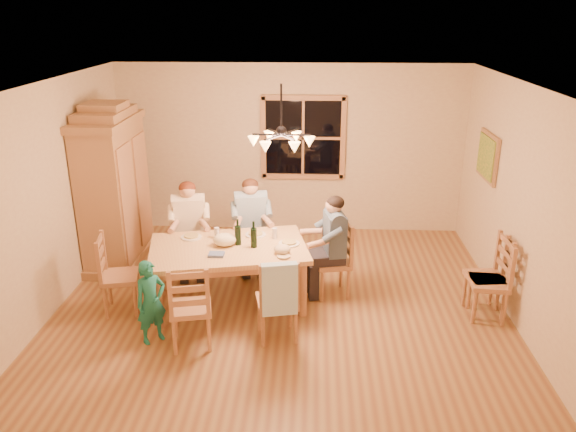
{
  "coord_description": "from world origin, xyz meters",
  "views": [
    {
      "loc": [
        0.37,
        -6.27,
        3.48
      ],
      "look_at": [
        0.07,
        0.1,
        1.11
      ],
      "focal_mm": 35.0,
      "sensor_mm": 36.0,
      "label": 1
    }
  ],
  "objects_px": {
    "chair_far_left": "(191,254)",
    "adult_plaid_man": "(251,214)",
    "chair_end_right": "(332,273)",
    "chair_far_right": "(252,250)",
    "child": "(151,302)",
    "chandelier": "(281,139)",
    "adult_slate_man": "(333,234)",
    "dining_table": "(229,254)",
    "chair_spare_front": "(484,289)",
    "armoire": "(114,192)",
    "chair_end_left": "(122,288)",
    "chair_near_right": "(277,313)",
    "wine_bottle_a": "(238,232)",
    "adult_woman": "(189,217)",
    "wine_bottle_b": "(254,234)",
    "chair_near_left": "(191,320)",
    "chair_spare_back": "(487,294)"
  },
  "relations": [
    {
      "from": "chair_far_left",
      "to": "chair_far_right",
      "type": "relative_size",
      "value": 1.0
    },
    {
      "from": "wine_bottle_b",
      "to": "chandelier",
      "type": "bearing_deg",
      "value": 10.3
    },
    {
      "from": "adult_plaid_man",
      "to": "child",
      "type": "xyz_separation_m",
      "value": [
        -0.9,
        -1.85,
        -0.36
      ]
    },
    {
      "from": "chair_near_left",
      "to": "chandelier",
      "type": "bearing_deg",
      "value": 36.02
    },
    {
      "from": "adult_woman",
      "to": "wine_bottle_a",
      "type": "relative_size",
      "value": 2.65
    },
    {
      "from": "chair_far_left",
      "to": "child",
      "type": "xyz_separation_m",
      "value": [
        -0.08,
        -1.68,
        0.18
      ]
    },
    {
      "from": "armoire",
      "to": "chair_end_right",
      "type": "xyz_separation_m",
      "value": [
        3.05,
        -0.9,
        -0.75
      ]
    },
    {
      "from": "wine_bottle_a",
      "to": "wine_bottle_b",
      "type": "distance_m",
      "value": 0.21
    },
    {
      "from": "chair_end_left",
      "to": "wine_bottle_a",
      "type": "bearing_deg",
      "value": 91.61
    },
    {
      "from": "chair_far_left",
      "to": "dining_table",
      "type": "bearing_deg",
      "value": 117.9
    },
    {
      "from": "dining_table",
      "to": "chair_end_right",
      "type": "relative_size",
      "value": 2.1
    },
    {
      "from": "chair_end_right",
      "to": "chair_spare_back",
      "type": "distance_m",
      "value": 1.88
    },
    {
      "from": "chair_end_right",
      "to": "dining_table",
      "type": "bearing_deg",
      "value": 90.0
    },
    {
      "from": "chandelier",
      "to": "adult_plaid_man",
      "type": "height_order",
      "value": "chandelier"
    },
    {
      "from": "chair_far_right",
      "to": "adult_slate_man",
      "type": "distance_m",
      "value": 1.4
    },
    {
      "from": "chair_far_left",
      "to": "adult_woman",
      "type": "height_order",
      "value": "adult_woman"
    },
    {
      "from": "armoire",
      "to": "adult_woman",
      "type": "distance_m",
      "value": 1.22
    },
    {
      "from": "chair_spare_back",
      "to": "chandelier",
      "type": "bearing_deg",
      "value": 89.23
    },
    {
      "from": "armoire",
      "to": "wine_bottle_b",
      "type": "height_order",
      "value": "armoire"
    },
    {
      "from": "chair_near_right",
      "to": "chair_end_left",
      "type": "height_order",
      "value": "same"
    },
    {
      "from": "chair_near_left",
      "to": "adult_slate_man",
      "type": "relative_size",
      "value": 1.13
    },
    {
      "from": "chair_near_right",
      "to": "adult_slate_man",
      "type": "bearing_deg",
      "value": 46.74
    },
    {
      "from": "chair_far_right",
      "to": "chair_end_left",
      "type": "distance_m",
      "value": 1.89
    },
    {
      "from": "armoire",
      "to": "adult_slate_man",
      "type": "distance_m",
      "value": 3.19
    },
    {
      "from": "chandelier",
      "to": "armoire",
      "type": "xyz_separation_m",
      "value": [
        -2.42,
        1.11,
        -1.02
      ]
    },
    {
      "from": "adult_woman",
      "to": "chair_near_left",
      "type": "bearing_deg",
      "value": 90.0
    },
    {
      "from": "child",
      "to": "chair_near_left",
      "type": "bearing_deg",
      "value": -50.24
    },
    {
      "from": "chair_end_right",
      "to": "child",
      "type": "relative_size",
      "value": 1.03
    },
    {
      "from": "chandelier",
      "to": "dining_table",
      "type": "relative_size",
      "value": 0.37
    },
    {
      "from": "chair_far_left",
      "to": "adult_plaid_man",
      "type": "bearing_deg",
      "value": -180.0
    },
    {
      "from": "armoire",
      "to": "chair_end_left",
      "type": "xyz_separation_m",
      "value": [
        0.49,
        -1.43,
        -0.75
      ]
    },
    {
      "from": "adult_slate_man",
      "to": "chair_spare_front",
      "type": "xyz_separation_m",
      "value": [
        1.82,
        -0.37,
        -0.54
      ]
    },
    {
      "from": "armoire",
      "to": "chair_far_right",
      "type": "relative_size",
      "value": 2.32
    },
    {
      "from": "chair_far_left",
      "to": "adult_plaid_man",
      "type": "distance_m",
      "value": 0.99
    },
    {
      "from": "chair_near_right",
      "to": "wine_bottle_b",
      "type": "distance_m",
      "value": 1.04
    },
    {
      "from": "chair_end_right",
      "to": "wine_bottle_b",
      "type": "bearing_deg",
      "value": 93.84
    },
    {
      "from": "chair_end_right",
      "to": "wine_bottle_b",
      "type": "distance_m",
      "value": 1.18
    },
    {
      "from": "dining_table",
      "to": "chair_far_right",
      "type": "bearing_deg",
      "value": 79.4
    },
    {
      "from": "chair_near_left",
      "to": "adult_slate_man",
      "type": "distance_m",
      "value": 2.06
    },
    {
      "from": "chair_far_right",
      "to": "chair_spare_front",
      "type": "distance_m",
      "value": 3.1
    },
    {
      "from": "chair_near_right",
      "to": "chair_end_left",
      "type": "distance_m",
      "value": 1.98
    },
    {
      "from": "chair_far_left",
      "to": "wine_bottle_b",
      "type": "relative_size",
      "value": 3.0
    },
    {
      "from": "child",
      "to": "chair_spare_back",
      "type": "distance_m",
      "value": 3.89
    },
    {
      "from": "chair_far_right",
      "to": "chair_near_left",
      "type": "bearing_deg",
      "value": 64.8
    },
    {
      "from": "chandelier",
      "to": "chair_spare_back",
      "type": "height_order",
      "value": "chandelier"
    },
    {
      "from": "wine_bottle_a",
      "to": "child",
      "type": "bearing_deg",
      "value": -130.9
    },
    {
      "from": "chandelier",
      "to": "adult_slate_man",
      "type": "relative_size",
      "value": 0.88
    },
    {
      "from": "chandelier",
      "to": "adult_woman",
      "type": "bearing_deg",
      "value": 150.99
    },
    {
      "from": "chair_end_right",
      "to": "chair_far_right",
      "type": "bearing_deg",
      "value": 46.64
    },
    {
      "from": "dining_table",
      "to": "chair_far_right",
      "type": "distance_m",
      "value": 1.02
    }
  ]
}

